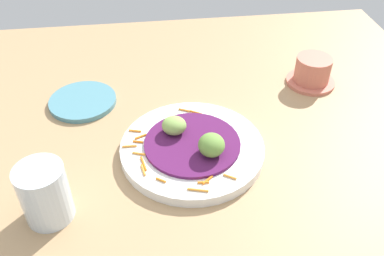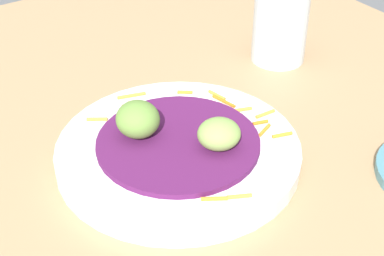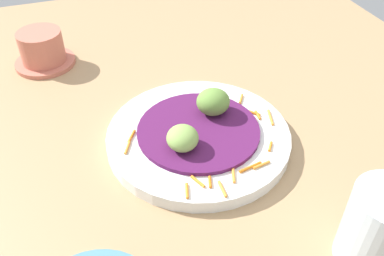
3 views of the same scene
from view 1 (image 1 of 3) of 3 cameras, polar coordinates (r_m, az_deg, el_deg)
table_surface at (r=82.14cm, az=3.45°, el=-2.38°), size 110.00×110.00×2.00cm
main_plate at (r=78.34cm, az=0.03°, el=-2.83°), size 26.82×26.82×1.97cm
cabbage_bed at (r=77.47cm, az=0.03°, el=-2.12°), size 17.88×17.88×0.63cm
carrot_garnish at (r=75.66cm, az=-3.45°, el=-3.56°), size 23.35×19.66×0.40cm
guac_scoop_left at (r=78.53cm, az=-2.45°, el=0.35°), size 5.56×5.72×3.21cm
guac_scoop_center at (r=73.84cm, az=2.67°, el=-2.32°), size 5.62×5.40×3.93cm
side_plate_small at (r=93.91cm, az=-14.66°, el=3.56°), size 14.40×14.40×1.09cm
terracotta_bowl at (r=99.94cm, az=16.07°, el=7.36°), size 11.07×11.07×6.61cm
water_glass at (r=68.96cm, az=-19.43°, el=-8.41°), size 7.62×7.62×10.09cm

